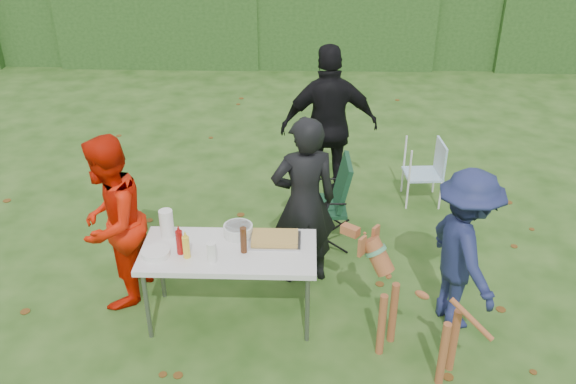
{
  "coord_description": "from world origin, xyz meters",
  "views": [
    {
      "loc": [
        0.35,
        -4.35,
        3.67
      ],
      "look_at": [
        0.2,
        0.52,
        1.0
      ],
      "focal_mm": 38.0,
      "sensor_mm": 36.0,
      "label": 1
    }
  ],
  "objects_px": {
    "mustard_bottle": "(186,247)",
    "ketchup_bottle": "(180,242)",
    "dog": "(420,311)",
    "lawn_chair": "(423,172)",
    "person_black_puffy": "(329,127)",
    "beer_bottle": "(243,240)",
    "person_red_jacket": "(111,223)",
    "person_cook": "(304,202)",
    "paper_towel_roll": "(167,224)",
    "folding_table": "(229,255)",
    "camping_chair": "(321,201)",
    "child": "(464,251)"
  },
  "relations": [
    {
      "from": "mustard_bottle",
      "to": "ketchup_bottle",
      "type": "xyz_separation_m",
      "value": [
        -0.06,
        0.05,
        0.01
      ]
    },
    {
      "from": "dog",
      "to": "lawn_chair",
      "type": "distance_m",
      "value": 2.78
    },
    {
      "from": "dog",
      "to": "mustard_bottle",
      "type": "bearing_deg",
      "value": 25.16
    },
    {
      "from": "person_black_puffy",
      "to": "beer_bottle",
      "type": "xyz_separation_m",
      "value": [
        -0.78,
        -2.25,
        -0.1
      ]
    },
    {
      "from": "lawn_chair",
      "to": "person_red_jacket",
      "type": "bearing_deg",
      "value": 27.86
    },
    {
      "from": "person_cook",
      "to": "beer_bottle",
      "type": "relative_size",
      "value": 7.11
    },
    {
      "from": "lawn_chair",
      "to": "paper_towel_roll",
      "type": "bearing_deg",
      "value": 33.71
    },
    {
      "from": "folding_table",
      "to": "camping_chair",
      "type": "height_order",
      "value": "camping_chair"
    },
    {
      "from": "person_black_puffy",
      "to": "dog",
      "type": "xyz_separation_m",
      "value": [
        0.66,
        -2.71,
        -0.44
      ]
    },
    {
      "from": "dog",
      "to": "camping_chair",
      "type": "bearing_deg",
      "value": -30.96
    },
    {
      "from": "lawn_chair",
      "to": "mustard_bottle",
      "type": "bearing_deg",
      "value": 40.36
    },
    {
      "from": "person_cook",
      "to": "lawn_chair",
      "type": "bearing_deg",
      "value": -144.25
    },
    {
      "from": "person_cook",
      "to": "camping_chair",
      "type": "bearing_deg",
      "value": -117.53
    },
    {
      "from": "lawn_chair",
      "to": "paper_towel_roll",
      "type": "height_order",
      "value": "paper_towel_roll"
    },
    {
      "from": "child",
      "to": "dog",
      "type": "height_order",
      "value": "child"
    },
    {
      "from": "mustard_bottle",
      "to": "ketchup_bottle",
      "type": "bearing_deg",
      "value": 140.12
    },
    {
      "from": "person_cook",
      "to": "person_black_puffy",
      "type": "relative_size",
      "value": 0.89
    },
    {
      "from": "child",
      "to": "dog",
      "type": "relative_size",
      "value": 1.37
    },
    {
      "from": "lawn_chair",
      "to": "beer_bottle",
      "type": "bearing_deg",
      "value": 45.48
    },
    {
      "from": "beer_bottle",
      "to": "folding_table",
      "type": "bearing_deg",
      "value": 166.84
    },
    {
      "from": "person_cook",
      "to": "person_black_puffy",
      "type": "bearing_deg",
      "value": -112.82
    },
    {
      "from": "ketchup_bottle",
      "to": "mustard_bottle",
      "type": "bearing_deg",
      "value": -39.88
    },
    {
      "from": "camping_chair",
      "to": "mustard_bottle",
      "type": "xyz_separation_m",
      "value": [
        -1.15,
        -1.43,
        0.35
      ]
    },
    {
      "from": "camping_chair",
      "to": "lawn_chair",
      "type": "relative_size",
      "value": 1.26
    },
    {
      "from": "dog",
      "to": "child",
      "type": "bearing_deg",
      "value": -92.85
    },
    {
      "from": "lawn_chair",
      "to": "person_black_puffy",
      "type": "bearing_deg",
      "value": -3.2
    },
    {
      "from": "mustard_bottle",
      "to": "folding_table",
      "type": "bearing_deg",
      "value": 20.23
    },
    {
      "from": "person_red_jacket",
      "to": "dog",
      "type": "height_order",
      "value": "person_red_jacket"
    },
    {
      "from": "mustard_bottle",
      "to": "paper_towel_roll",
      "type": "distance_m",
      "value": 0.39
    },
    {
      "from": "beer_bottle",
      "to": "person_red_jacket",
      "type": "bearing_deg",
      "value": 166.25
    },
    {
      "from": "paper_towel_roll",
      "to": "person_cook",
      "type": "bearing_deg",
      "value": 20.33
    },
    {
      "from": "child",
      "to": "camping_chair",
      "type": "bearing_deg",
      "value": 28.74
    },
    {
      "from": "person_cook",
      "to": "camping_chair",
      "type": "relative_size",
      "value": 1.75
    },
    {
      "from": "person_cook",
      "to": "beer_bottle",
      "type": "distance_m",
      "value": 0.84
    },
    {
      "from": "child",
      "to": "folding_table",
      "type": "bearing_deg",
      "value": 76.7
    },
    {
      "from": "camping_chair",
      "to": "ketchup_bottle",
      "type": "height_order",
      "value": "camping_chair"
    },
    {
      "from": "camping_chair",
      "to": "mustard_bottle",
      "type": "height_order",
      "value": "camping_chair"
    },
    {
      "from": "dog",
      "to": "ketchup_bottle",
      "type": "relative_size",
      "value": 4.97
    },
    {
      "from": "person_black_puffy",
      "to": "beer_bottle",
      "type": "distance_m",
      "value": 2.38
    },
    {
      "from": "ketchup_bottle",
      "to": "beer_bottle",
      "type": "distance_m",
      "value": 0.53
    },
    {
      "from": "person_red_jacket",
      "to": "lawn_chair",
      "type": "height_order",
      "value": "person_red_jacket"
    },
    {
      "from": "ketchup_bottle",
      "to": "beer_bottle",
      "type": "relative_size",
      "value": 0.92
    },
    {
      "from": "folding_table",
      "to": "beer_bottle",
      "type": "bearing_deg",
      "value": -13.16
    },
    {
      "from": "person_cook",
      "to": "person_black_puffy",
      "type": "xyz_separation_m",
      "value": [
        0.28,
        1.58,
        0.11
      ]
    },
    {
      "from": "person_cook",
      "to": "paper_towel_roll",
      "type": "bearing_deg",
      "value": 7.45
    },
    {
      "from": "ketchup_bottle",
      "to": "folding_table",
      "type": "bearing_deg",
      "value": 9.8
    },
    {
      "from": "mustard_bottle",
      "to": "beer_bottle",
      "type": "bearing_deg",
      "value": 11.04
    },
    {
      "from": "person_red_jacket",
      "to": "lawn_chair",
      "type": "bearing_deg",
      "value": 130.34
    },
    {
      "from": "person_red_jacket",
      "to": "person_black_puffy",
      "type": "bearing_deg",
      "value": 142.45
    },
    {
      "from": "person_cook",
      "to": "person_red_jacket",
      "type": "distance_m",
      "value": 1.76
    }
  ]
}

